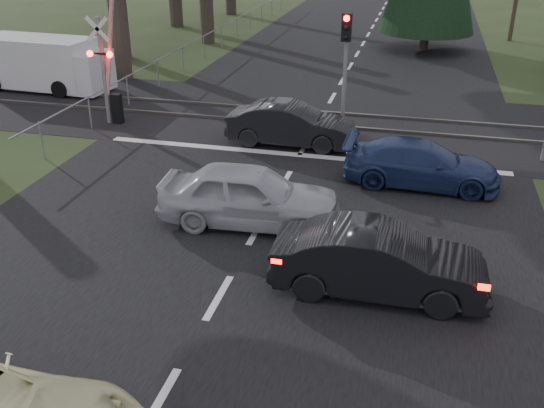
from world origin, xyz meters
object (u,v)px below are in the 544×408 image
(dark_hatchback, at_px, (379,262))
(dark_car_far, at_px, (291,125))
(crossing_signal, at_px, (109,68))
(silver_car, at_px, (250,195))
(traffic_signal_center, at_px, (346,53))
(blue_sedan, at_px, (421,164))
(white_van, at_px, (47,64))

(dark_hatchback, distance_m, dark_car_far, 8.87)
(crossing_signal, xyz_separation_m, silver_car, (7.00, -6.47, -1.30))
(silver_car, bearing_deg, dark_hatchback, -128.21)
(dark_hatchback, height_order, silver_car, silver_car)
(traffic_signal_center, distance_m, dark_car_far, 3.02)
(silver_car, height_order, dark_car_far, silver_car)
(dark_car_far, bearing_deg, crossing_signal, 85.56)
(blue_sedan, height_order, dark_car_far, dark_car_far)
(crossing_signal, distance_m, white_van, 6.19)
(crossing_signal, bearing_deg, traffic_signal_center, 6.15)
(silver_car, relative_size, dark_car_far, 1.06)
(crossing_signal, height_order, dark_hatchback, crossing_signal)
(traffic_signal_center, height_order, silver_car, traffic_signal_center)
(blue_sedan, bearing_deg, dark_hatchback, 174.01)
(dark_hatchback, height_order, dark_car_far, dark_hatchback)
(traffic_signal_center, xyz_separation_m, silver_car, (-1.27, -7.37, -2.04))
(dark_hatchback, xyz_separation_m, white_van, (-15.31, 12.40, 0.41))
(silver_car, bearing_deg, blue_sedan, -53.39)
(traffic_signal_center, distance_m, blue_sedan, 5.28)
(dark_hatchback, bearing_deg, traffic_signal_center, 11.22)
(white_van, bearing_deg, traffic_signal_center, -7.99)
(crossing_signal, distance_m, dark_car_far, 6.95)
(traffic_signal_center, bearing_deg, blue_sedan, -54.51)
(crossing_signal, bearing_deg, blue_sedan, -15.29)
(traffic_signal_center, xyz_separation_m, dark_hatchback, (2.09, -9.68, -2.10))
(crossing_signal, height_order, silver_car, crossing_signal)
(blue_sedan, bearing_deg, crossing_signal, 75.66)
(traffic_signal_center, distance_m, silver_car, 7.75)
(dark_hatchback, height_order, blue_sedan, dark_hatchback)
(crossing_signal, xyz_separation_m, white_van, (-4.94, 3.61, -0.93))
(traffic_signal_center, relative_size, dark_hatchback, 0.95)
(white_van, bearing_deg, silver_car, -36.53)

